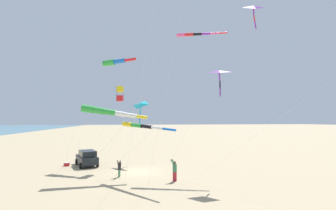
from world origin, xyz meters
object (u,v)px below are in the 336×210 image
(kite_box_orange_high_right, at_px, (120,94))
(person_adult_flyer, at_px, (175,169))
(kite_delta_red_high_left, at_px, (219,73))
(kite_windsock_long_streamer_right, at_px, (106,112))
(parked_car, at_px, (87,158))
(cooler_box, at_px, (67,164))
(person_child_green_jacket, at_px, (119,168))
(kite_windsock_white_trailing, at_px, (140,126))
(kite_windsock_magenta_far_left, at_px, (115,62))
(kite_delta_checkered_midright, at_px, (140,105))
(kite_delta_blue_topmost, at_px, (254,8))
(kite_windsock_black_fish_shape, at_px, (194,34))

(kite_box_orange_high_right, bearing_deg, person_adult_flyer, 122.83)
(kite_delta_red_high_left, bearing_deg, kite_windsock_long_streamer_right, -14.95)
(parked_car, distance_m, cooler_box, 2.50)
(person_child_green_jacket, bearing_deg, kite_delta_red_high_left, 163.84)
(person_adult_flyer, height_order, kite_windsock_white_trailing, kite_windsock_white_trailing)
(kite_windsock_magenta_far_left, bearing_deg, person_adult_flyer, 117.91)
(parked_car, height_order, kite_delta_checkered_midright, kite_delta_checkered_midright)
(kite_windsock_white_trailing, relative_size, kite_delta_checkered_midright, 1.32)
(kite_delta_blue_topmost, bearing_deg, parked_car, -32.00)
(kite_windsock_magenta_far_left, height_order, kite_delta_checkered_midright, kite_windsock_magenta_far_left)
(kite_windsock_white_trailing, bearing_deg, kite_box_orange_high_right, -75.28)
(cooler_box, height_order, kite_windsock_white_trailing, kite_windsock_white_trailing)
(kite_windsock_white_trailing, xyz_separation_m, kite_windsock_long_streamer_right, (3.11, -1.93, 1.35))
(kite_box_orange_high_right, bearing_deg, kite_delta_blue_topmost, 145.09)
(parked_car, xyz_separation_m, kite_delta_blue_topmost, (-16.33, 10.21, 15.42))
(parked_car, xyz_separation_m, person_child_green_jacket, (-3.81, 6.44, -0.06))
(person_child_green_jacket, xyz_separation_m, kite_box_orange_high_right, (0.02, -4.98, 7.77))
(kite_delta_checkered_midright, height_order, kite_box_orange_high_right, kite_box_orange_high_right)
(kite_windsock_long_streamer_right, bearing_deg, parked_car, -68.65)
(kite_delta_blue_topmost, distance_m, kite_delta_red_high_left, 7.15)
(parked_car, distance_m, kite_delta_blue_topmost, 24.67)
(person_child_green_jacket, relative_size, kite_windsock_white_trailing, 0.15)
(person_child_green_jacket, distance_m, kite_delta_red_high_left, 13.35)
(kite_windsock_white_trailing, height_order, kite_delta_checkered_midright, kite_delta_checkered_midright)
(kite_windsock_magenta_far_left, bearing_deg, kite_delta_red_high_left, 133.10)
(kite_windsock_white_trailing, bearing_deg, kite_windsock_long_streamer_right, -31.78)
(kite_windsock_black_fish_shape, distance_m, kite_box_orange_high_right, 11.72)
(person_child_green_jacket, bearing_deg, kite_windsock_long_streamer_right, -6.34)
(kite_box_orange_high_right, distance_m, kite_delta_red_high_left, 12.16)
(kite_windsock_white_trailing, bearing_deg, kite_delta_red_high_left, 173.06)
(kite_windsock_black_fish_shape, relative_size, kite_delta_blue_topmost, 0.97)
(parked_car, xyz_separation_m, kite_delta_checkered_midright, (-6.40, -0.70, 6.53))
(person_adult_flyer, distance_m, kite_delta_checkered_midright, 11.87)
(kite_windsock_white_trailing, bearing_deg, kite_delta_checkered_midright, -95.33)
(parked_car, xyz_separation_m, kite_windsock_magenta_far_left, (-3.02, -1.65, 12.38))
(cooler_box, distance_m, kite_windsock_magenta_far_left, 14.23)
(parked_car, bearing_deg, kite_windsock_black_fish_shape, 165.71)
(cooler_box, relative_size, kite_delta_checkered_midright, 0.08)
(kite_delta_red_high_left, bearing_deg, kite_delta_checkered_midright, -55.69)
(parked_car, xyz_separation_m, kite_delta_red_high_left, (-13.12, 9.14, 9.12))
(kite_windsock_magenta_far_left, relative_size, kite_delta_blue_topmost, 0.81)
(kite_windsock_black_fish_shape, bearing_deg, person_adult_flyer, 55.34)
(person_child_green_jacket, bearing_deg, kite_delta_blue_topmost, 163.26)
(kite_windsock_black_fish_shape, bearing_deg, kite_delta_red_high_left, 94.17)
(person_child_green_jacket, relative_size, kite_delta_blue_topmost, 0.10)
(kite_delta_red_high_left, bearing_deg, kite_windsock_white_trailing, -6.94)
(kite_windsock_white_trailing, bearing_deg, kite_delta_blue_topmost, 169.54)
(person_child_green_jacket, distance_m, kite_windsock_long_streamer_right, 5.58)
(kite_box_orange_high_right, bearing_deg, kite_windsock_black_fish_shape, 168.71)
(kite_delta_checkered_midright, height_order, kite_windsock_long_streamer_right, kite_delta_checkered_midright)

